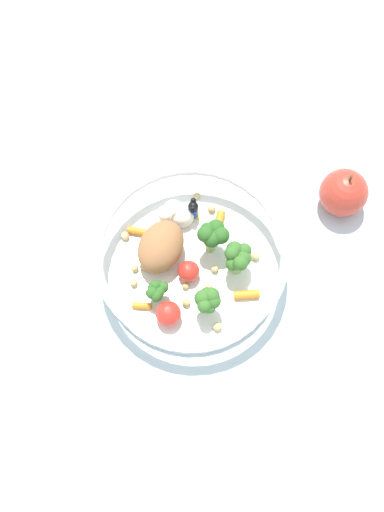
# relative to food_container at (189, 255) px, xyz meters

# --- Properties ---
(ground_plane) EXTENTS (2.40, 2.40, 0.00)m
(ground_plane) POSITION_rel_food_container_xyz_m (0.01, -0.00, -0.03)
(ground_plane) COLOR silver
(food_container) EXTENTS (0.26, 0.26, 0.07)m
(food_container) POSITION_rel_food_container_xyz_m (0.00, 0.00, 0.00)
(food_container) COLOR white
(food_container) RESTS_ON ground_plane
(loose_apple) EXTENTS (0.07, 0.07, 0.08)m
(loose_apple) POSITION_rel_food_container_xyz_m (0.19, 0.14, -0.00)
(loose_apple) COLOR #BC3828
(loose_apple) RESTS_ON ground_plane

